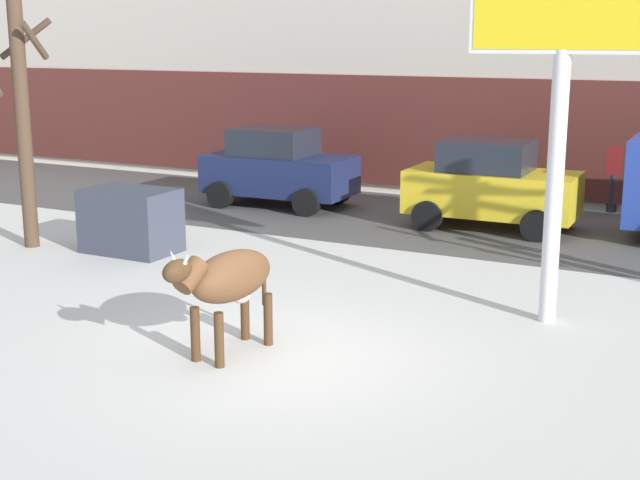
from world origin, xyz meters
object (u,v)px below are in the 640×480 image
at_px(car_yellow_hatchback, 491,185).
at_px(car_navy_hatchback, 278,167).
at_px(pedestrian_near_billboard, 614,174).
at_px(dumpster, 131,221).
at_px(cow_brown, 228,279).
at_px(bare_tree_right_lot, 21,108).
at_px(billboard, 565,10).

bearing_deg(car_yellow_hatchback, car_navy_hatchback, 179.08).
relative_size(pedestrian_near_billboard, dumpster, 1.02).
height_order(cow_brown, pedestrian_near_billboard, pedestrian_near_billboard).
xyz_separation_m(cow_brown, dumpster, (-4.68, 3.75, -0.39)).
bearing_deg(dumpster, bare_tree_right_lot, -164.47).
xyz_separation_m(billboard, car_yellow_hatchback, (-2.60, 5.73, -3.39)).
bearing_deg(cow_brown, billboard, 44.76).
height_order(cow_brown, car_yellow_hatchback, car_yellow_hatchback).
distance_m(billboard, car_navy_hatchback, 10.33).
height_order(pedestrian_near_billboard, dumpster, pedestrian_near_billboard).
height_order(billboard, pedestrian_near_billboard, billboard).
height_order(billboard, car_navy_hatchback, billboard).
relative_size(car_navy_hatchback, pedestrian_near_billboard, 2.06).
bearing_deg(pedestrian_near_billboard, billboard, -85.91).
relative_size(billboard, car_yellow_hatchback, 1.56).
height_order(cow_brown, car_navy_hatchback, car_navy_hatchback).
xyz_separation_m(cow_brown, bare_tree_right_lot, (-6.69, 3.19, 1.67)).
distance_m(car_navy_hatchback, bare_tree_right_lot, 6.47).
bearing_deg(billboard, dumpster, 176.30).
height_order(car_navy_hatchback, car_yellow_hatchback, same).
xyz_separation_m(billboard, dumpster, (-7.94, 0.51, -3.71)).
xyz_separation_m(car_navy_hatchback, car_yellow_hatchback, (5.24, -0.08, 0.00)).
relative_size(car_yellow_hatchback, dumpster, 2.09).
bearing_deg(dumpster, cow_brown, -38.76).
xyz_separation_m(billboard, pedestrian_near_billboard, (-0.63, 8.76, -3.43)).
distance_m(cow_brown, billboard, 5.68).
height_order(car_yellow_hatchback, pedestrian_near_billboard, car_yellow_hatchback).
distance_m(cow_brown, car_navy_hatchback, 10.14).
relative_size(cow_brown, pedestrian_near_billboard, 1.11).
bearing_deg(bare_tree_right_lot, billboard, 0.27).
distance_m(billboard, bare_tree_right_lot, 10.10).
bearing_deg(billboard, cow_brown, -135.24).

